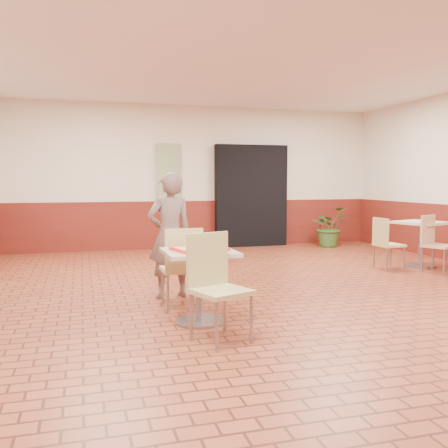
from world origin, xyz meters
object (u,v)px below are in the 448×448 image
object	(u,v)px
customer	(170,235)
potted_plant	(329,227)
chair_second_left	(386,241)
chair_main_front	(216,281)
long_john_donut	(204,245)
serving_tray	(199,249)
chair_main_back	(182,264)
paper_cup	(212,241)
chair_second_front	(434,241)
main_table	(199,274)
ring_donut	(192,245)
second_table	(421,236)

from	to	relation	value
customer	potted_plant	size ratio (longest dim) A/B	1.78
chair_second_left	chair_main_front	bearing A→B (deg)	123.02
long_john_donut	serving_tray	bearing A→B (deg)	162.13
chair_main_back	chair_main_front	bearing A→B (deg)	93.00
paper_cup	chair_second_front	world-z (taller)	chair_second_front
chair_main_back	paper_cup	xyz separation A→B (m)	(0.22, -0.48, 0.30)
chair_main_front	chair_second_left	bearing A→B (deg)	15.40
main_table	chair_main_front	xyz separation A→B (m)	(0.01, -0.57, 0.04)
main_table	customer	distance (m)	1.21
chair_second_front	potted_plant	xyz separation A→B (m)	(-0.14, 3.19, -0.06)
serving_tray	ring_donut	distance (m)	0.09
main_table	chair_second_front	size ratio (longest dim) A/B	0.83
chair_main_front	ring_donut	xyz separation A→B (m)	(-0.08, 0.63, 0.24)
ring_donut	chair_second_left	distance (m)	4.18
ring_donut	potted_plant	world-z (taller)	potted_plant
ring_donut	long_john_donut	size ratio (longest dim) A/B	0.62
long_john_donut	potted_plant	xyz separation A→B (m)	(3.98, 4.92, -0.36)
chair_main_front	chair_second_front	bearing A→B (deg)	7.16
chair_main_back	potted_plant	bearing A→B (deg)	-134.12
customer	second_table	bearing A→B (deg)	-175.68
chair_main_front	serving_tray	distance (m)	0.61
customer	chair_second_front	xyz separation A→B (m)	(4.26, 0.54, -0.27)
main_table	long_john_donut	size ratio (longest dim) A/B	4.80
chair_main_back	chair_second_front	xyz separation A→B (m)	(4.23, 1.13, -0.01)
long_john_donut	chair_second_front	distance (m)	4.48
ring_donut	second_table	bearing A→B (deg)	26.09
serving_tray	second_table	size ratio (longest dim) A/B	0.65
chair_main_back	chair_second_left	distance (m)	3.94
customer	long_john_donut	size ratio (longest dim) A/B	10.02
main_table	ring_donut	distance (m)	0.30
chair_second_front	potted_plant	world-z (taller)	chair_second_front
second_table	potted_plant	size ratio (longest dim) A/B	0.88
chair_second_front	paper_cup	bearing A→B (deg)	177.12
chair_main_back	serving_tray	distance (m)	0.63
serving_tray	long_john_donut	bearing A→B (deg)	-17.87
chair_main_back	customer	distance (m)	0.65
chair_main_back	serving_tray	world-z (taller)	chair_main_back
long_john_donut	second_table	size ratio (longest dim) A/B	0.20
main_table	second_table	xyz separation A→B (m)	(4.29, 2.19, 0.01)
chair_main_front	ring_donut	world-z (taller)	chair_main_front
serving_tray	chair_second_front	xyz separation A→B (m)	(4.17, 1.71, -0.25)
customer	second_table	size ratio (longest dim) A/B	2.03
chair_main_front	second_table	world-z (taller)	chair_main_front
second_table	chair_main_back	bearing A→B (deg)	-159.68
paper_cup	serving_tray	bearing A→B (deg)	-145.46
potted_plant	chair_main_back	bearing A→B (deg)	-133.41
main_table	potted_plant	xyz separation A→B (m)	(4.03, 4.91, -0.06)
serving_tray	chair_second_left	size ratio (longest dim) A/B	0.59
chair_main_front	long_john_donut	size ratio (longest dim) A/B	6.28
chair_second_left	chair_main_back	bearing A→B (deg)	108.77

